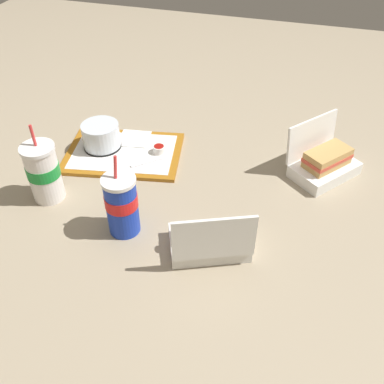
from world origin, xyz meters
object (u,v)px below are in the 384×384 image
Objects in this scene: ketchup_cup at (159,149)px; soda_cup_left at (122,204)px; food_tray at (124,153)px; clamshell_hotdog_right at (210,239)px; soda_cup_center at (44,172)px; cake_container at (101,136)px; clamshell_sandwich_corner at (324,162)px; plastic_fork at (148,162)px.

soda_cup_left is at bearing 94.46° from ketchup_cup.
clamshell_hotdog_right reaches higher than food_tray.
soda_cup_center reaches higher than food_tray.
cake_container is 0.50× the size of clamshell_sandwich_corner.
plastic_fork is 0.47× the size of clamshell_hotdog_right.
clamshell_sandwich_corner is (-0.52, -0.05, 0.02)m from ketchup_cup.
soda_cup_center is at bearing 50.08° from ketchup_cup.
soda_cup_center is 0.27m from soda_cup_left.
clamshell_sandwich_corner is at bearing 150.17° from plastic_fork.
soda_cup_left is (0.24, -0.01, 0.05)m from clamshell_hotdog_right.
cake_container is at bearing -36.16° from clamshell_hotdog_right.
ketchup_cup is at bearing -166.34° from food_tray.
soda_cup_center is at bearing 80.18° from cake_container.
clamshell_hotdog_right is (-0.45, 0.33, -0.01)m from cake_container.
soda_cup_center reaches higher than cake_container.
cake_container is 0.71m from clamshell_sandwich_corner.
soda_cup_left reaches higher than clamshell_hotdog_right.
ketchup_cup is 0.17× the size of soda_cup_center.
cake_container is 0.53× the size of soda_cup_left.
soda_cup_left is at bearing 166.75° from soda_cup_center.
soda_cup_center is at bearing 2.57° from plastic_fork.
food_tray is 0.10m from plastic_fork.
plastic_fork is at bearing -46.06° from clamshell_hotdog_right.
plastic_fork is at bearing -81.30° from soda_cup_left.
clamshell_hotdog_right is 0.94× the size of clamshell_sandwich_corner.
cake_container is 0.53× the size of soda_cup_center.
ketchup_cup reaches higher than plastic_fork.
clamshell_sandwich_corner reaches higher than cake_container.
clamshell_sandwich_corner is at bearing -172.78° from food_tray.
clamshell_sandwich_corner is (-0.25, -0.40, 0.00)m from clamshell_hotdog_right.
plastic_fork is at bearing 166.30° from cake_container.
plastic_fork is 0.47× the size of soda_cup_center.
soda_cup_left is (-0.22, 0.32, 0.04)m from cake_container.
clamshell_hotdog_right is 0.51m from soda_cup_center.
food_tray is 0.64m from clamshell_sandwich_corner.
food_tray is at bearing 13.66° from ketchup_cup.
clamshell_hotdog_right is at bearing 171.97° from soda_cup_center.
soda_cup_center reaches higher than clamshell_hotdog_right.
cake_container is 0.19m from ketchup_cup.
clamshell_sandwich_corner is at bearing -174.06° from cake_container.
food_tray is at bearing -66.02° from soda_cup_left.
clamshell_sandwich_corner is 0.82m from soda_cup_center.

